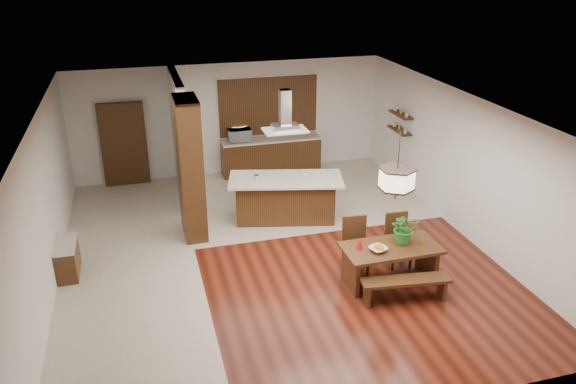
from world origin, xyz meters
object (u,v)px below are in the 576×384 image
object	(u,v)px
island_cup	(305,175)
dining_chair_left	(356,246)
dining_table	(390,256)
range_hood	(285,111)
foliage_plant	(405,228)
kitchen_island	(285,198)
microwave	(240,135)
pendant_lantern	(398,165)
fruit_bowl	(378,249)
dining_bench	(405,290)
hallway_console	(68,259)
dining_chair_right	(399,241)

from	to	relation	value
island_cup	dining_chair_left	bearing A→B (deg)	-83.05
dining_table	dining_chair_left	bearing A→B (deg)	129.54
dining_table	range_hood	bearing A→B (deg)	110.83
foliage_plant	island_cup	size ratio (longest dim) A/B	4.37
kitchen_island	microwave	size ratio (longest dim) A/B	4.44
pendant_lantern	kitchen_island	xyz separation A→B (m)	(-1.12, 2.94, -1.73)
dining_chair_left	fruit_bowl	xyz separation A→B (m)	(0.14, -0.61, 0.24)
dining_bench	fruit_bowl	size ratio (longest dim) A/B	5.05
kitchen_island	foliage_plant	bearing A→B (deg)	-50.44
fruit_bowl	island_cup	distance (m)	2.97
hallway_console	fruit_bowl	bearing A→B (deg)	-19.80
dining_table	dining_chair_left	size ratio (longest dim) A/B	1.67
dining_table	island_cup	world-z (taller)	island_cup
pendant_lantern	range_hood	xyz separation A→B (m)	(-1.12, 2.94, 0.22)
dining_chair_left	pendant_lantern	xyz separation A→B (m)	(0.43, -0.52, 1.73)
dining_bench	range_hood	size ratio (longest dim) A/B	1.68
dining_table	kitchen_island	xyz separation A→B (m)	(-1.12, 2.94, -0.01)
dining_chair_right	foliage_plant	xyz separation A→B (m)	(-0.15, -0.44, 0.50)
dining_chair_right	range_hood	xyz separation A→B (m)	(-1.55, 2.42, 1.97)
dining_table	fruit_bowl	size ratio (longest dim) A/B	5.73
dining_chair_right	microwave	bearing A→B (deg)	113.63
dining_bench	microwave	distance (m)	6.65
dining_bench	dining_chair_right	world-z (taller)	dining_chair_right
hallway_console	dining_bench	distance (m)	6.05
hallway_console	microwave	distance (m)	5.68
pendant_lantern	foliage_plant	size ratio (longest dim) A/B	2.31
dining_chair_right	pendant_lantern	bearing A→B (deg)	-126.12
dining_chair_right	pendant_lantern	distance (m)	1.87
dining_bench	fruit_bowl	xyz separation A→B (m)	(-0.29, 0.54, 0.54)
hallway_console	dining_table	world-z (taller)	dining_table
microwave	dining_table	bearing A→B (deg)	-76.98
dining_table	fruit_bowl	distance (m)	0.37
range_hood	pendant_lantern	bearing A→B (deg)	-69.17
dining_chair_left	microwave	xyz separation A→B (m)	(-1.13, 5.26, 0.60)
pendant_lantern	kitchen_island	size ratio (longest dim) A/B	0.50
pendant_lantern	range_hood	bearing A→B (deg)	110.83
hallway_console	dining_chair_left	bearing A→B (deg)	-14.12
kitchen_island	island_cup	bearing A→B (deg)	0.09
dining_table	microwave	xyz separation A→B (m)	(-1.56, 5.78, 0.59)
island_cup	pendant_lantern	bearing A→B (deg)	-75.90
hallway_console	microwave	xyz separation A→B (m)	(3.98, 3.97, 0.80)
dining_chair_left	range_hood	bearing A→B (deg)	112.33
pendant_lantern	island_cup	world-z (taller)	pendant_lantern
fruit_bowl	range_hood	world-z (taller)	range_hood
foliage_plant	fruit_bowl	world-z (taller)	foliage_plant
range_hood	island_cup	xyz separation A→B (m)	(0.41, -0.10, -1.41)
hallway_console	kitchen_island	size ratio (longest dim) A/B	0.34
microwave	range_hood	bearing A→B (deg)	-83.26
hallway_console	island_cup	xyz separation A→B (m)	(4.82, 1.03, 0.74)
dining_table	dining_bench	bearing A→B (deg)	-89.75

